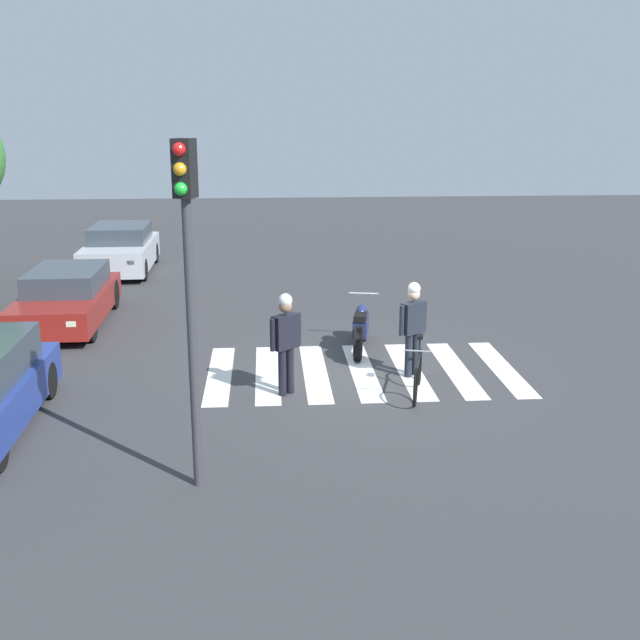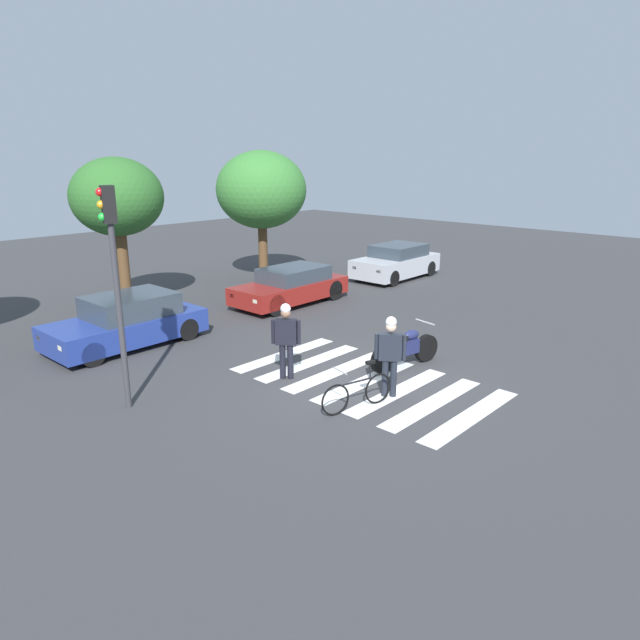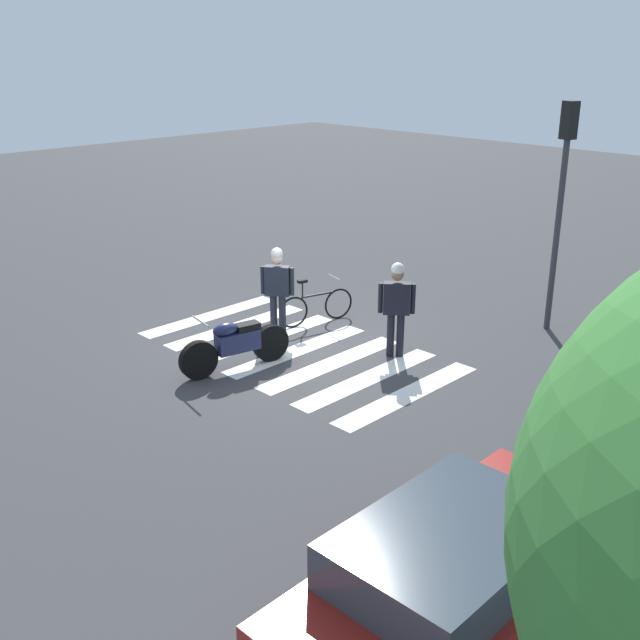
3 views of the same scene
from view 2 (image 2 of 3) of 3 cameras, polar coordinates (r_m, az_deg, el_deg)
The scene contains 12 objects.
ground_plane at distance 13.33m, azimuth 4.57°, elevation -6.10°, with size 60.00×60.00×0.00m, color #38383A.
police_motorcycle at distance 14.13m, azimuth 8.50°, elevation -2.86°, with size 2.12×0.71×1.07m.
leaning_bicycle at distance 11.79m, azimuth 3.76°, elevation -7.21°, with size 1.69×0.58×0.99m.
officer_on_foot at distance 13.13m, azimuth -3.42°, elevation -1.56°, with size 0.47×0.54×1.81m.
officer_by_motorcycle at distance 12.23m, azimuth 7.02°, elevation -3.07°, with size 0.44×0.57×1.79m.
crosswalk_stripes at distance 13.33m, azimuth 4.57°, elevation -6.09°, with size 3.34×5.85×0.01m.
car_blue_hatchback at distance 16.41m, azimuth -18.70°, elevation -0.18°, with size 4.17×1.94×1.39m.
car_maroon_wagon at distance 19.97m, azimuth -2.93°, elevation 3.40°, with size 4.29×1.83×1.28m.
car_silver_sedan at distance 24.38m, azimuth 7.60°, elevation 5.74°, with size 4.06×1.94×1.40m.
traffic_light_pole at distance 11.77m, azimuth -19.88°, elevation 5.22°, with size 0.36×0.30×4.49m.
street_tree_mid at distance 19.81m, azimuth -19.59°, elevation 11.39°, with size 2.94×2.94×4.98m.
street_tree_far at distance 23.35m, azimuth -5.87°, elevation 12.75°, with size 3.58×3.58×5.21m.
Camera 2 is at (-9.74, -7.57, 5.05)m, focal length 32.07 mm.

